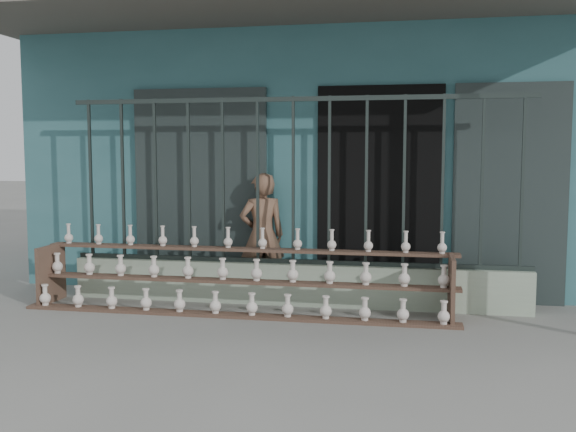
# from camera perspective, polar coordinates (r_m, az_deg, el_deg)

# --- Properties ---
(ground) EXTENTS (60.00, 60.00, 0.00)m
(ground) POSITION_cam_1_polar(r_m,az_deg,el_deg) (5.85, -1.84, -10.74)
(ground) COLOR slate
(workshop_building) EXTENTS (7.40, 6.60, 3.21)m
(workshop_building) POSITION_cam_1_polar(r_m,az_deg,el_deg) (9.79, 3.53, 5.41)
(workshop_building) COLOR #316368
(workshop_building) RESTS_ON ground
(parapet_wall) EXTENTS (5.00, 0.20, 0.45)m
(parapet_wall) POSITION_cam_1_polar(r_m,az_deg,el_deg) (7.03, 0.45, -6.07)
(parapet_wall) COLOR #9CAF96
(parapet_wall) RESTS_ON ground
(security_fence) EXTENTS (5.00, 0.04, 1.80)m
(security_fence) POSITION_cam_1_polar(r_m,az_deg,el_deg) (6.90, 0.46, 3.12)
(security_fence) COLOR #283330
(security_fence) RESTS_ON parapet_wall
(shelf_rack) EXTENTS (4.50, 0.68, 0.85)m
(shelf_rack) POSITION_cam_1_polar(r_m,az_deg,el_deg) (6.72, -4.37, -5.46)
(shelf_rack) COLOR brown
(shelf_rack) RESTS_ON ground
(elderly_woman) EXTENTS (0.61, 0.52, 1.42)m
(elderly_woman) POSITION_cam_1_polar(r_m,az_deg,el_deg) (7.34, -2.31, -1.72)
(elderly_woman) COLOR brown
(elderly_woman) RESTS_ON ground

